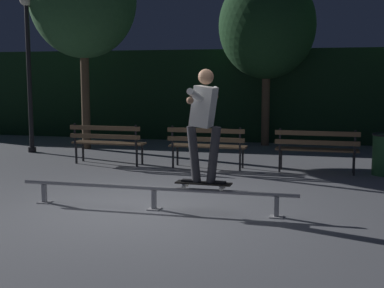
{
  "coord_description": "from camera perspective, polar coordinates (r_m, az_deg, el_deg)",
  "views": [
    {
      "loc": [
        2.23,
        -6.84,
        1.87
      ],
      "look_at": [
        0.36,
        0.81,
        0.85
      ],
      "focal_mm": 48.41,
      "sensor_mm": 36.0,
      "label": 1
    }
  ],
  "objects": [
    {
      "name": "grind_rail",
      "position": [
        7.38,
        -4.21,
        -5.23
      ],
      "size": [
        4.06,
        0.18,
        0.34
      ],
      "color": "#9E9EA3",
      "rests_on": "ground"
    },
    {
      "name": "park_bench_leftmost",
      "position": [
        11.25,
        -9.32,
        0.47
      ],
      "size": [
        1.61,
        0.45,
        0.88
      ],
      "color": "black",
      "rests_on": "ground"
    },
    {
      "name": "skateboard",
      "position": [
        7.16,
        1.28,
        -4.37
      ],
      "size": [
        0.79,
        0.23,
        0.09
      ],
      "color": "black",
      "rests_on": "grind_rail"
    },
    {
      "name": "park_bench_right_center",
      "position": [
        10.36,
        13.59,
        -0.23
      ],
      "size": [
        1.61,
        0.45,
        0.88
      ],
      "color": "black",
      "rests_on": "ground"
    },
    {
      "name": "lamp_post_left",
      "position": [
        13.51,
        -17.59,
        9.62
      ],
      "size": [
        0.32,
        0.32,
        3.9
      ],
      "color": "black",
      "rests_on": "ground"
    },
    {
      "name": "park_bench_left_center",
      "position": [
        10.59,
        1.66,
        0.14
      ],
      "size": [
        1.61,
        0.45,
        0.88
      ],
      "color": "black",
      "rests_on": "ground"
    },
    {
      "name": "skateboarder",
      "position": [
        7.03,
        1.33,
        3.11
      ],
      "size": [
        0.62,
        1.41,
        1.56
      ],
      "color": "black",
      "rests_on": "skateboard"
    },
    {
      "name": "ground_plane",
      "position": [
        7.44,
        -4.21,
        -7.2
      ],
      "size": [
        90.0,
        90.0,
        0.0
      ],
      "primitive_type": "plane",
      "color": "slate"
    },
    {
      "name": "hedge_backdrop",
      "position": [
        15.61,
        5.54,
        5.37
      ],
      "size": [
        24.0,
        1.2,
        2.67
      ],
      "primitive_type": "cube",
      "color": "black",
      "rests_on": "ground"
    },
    {
      "name": "tree_behind_benches",
      "position": [
        14.41,
        8.27,
        12.74
      ],
      "size": [
        2.6,
        2.6,
        4.68
      ],
      "color": "brown",
      "rests_on": "ground"
    }
  ]
}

